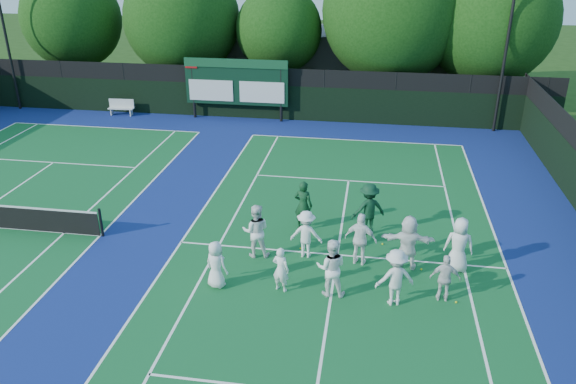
# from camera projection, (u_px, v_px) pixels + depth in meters

# --- Properties ---
(ground) EXTENTS (120.00, 120.00, 0.00)m
(ground) POSITION_uv_depth(u_px,v_px,m) (335.00, 271.00, 17.99)
(ground) COLOR #1C3A0F
(ground) RESTS_ON ground
(court_apron) EXTENTS (34.00, 32.00, 0.01)m
(court_apron) POSITION_uv_depth(u_px,v_px,m) (167.00, 241.00, 19.75)
(court_apron) COLOR navy
(court_apron) RESTS_ON ground
(near_court) EXTENTS (11.05, 23.85, 0.01)m
(near_court) POSITION_uv_depth(u_px,v_px,m) (337.00, 255.00, 18.89)
(near_court) COLOR #125929
(near_court) RESTS_ON ground
(back_fence) EXTENTS (34.00, 0.08, 3.00)m
(back_fence) POSITION_uv_depth(u_px,v_px,m) (255.00, 96.00, 32.68)
(back_fence) COLOR black
(back_fence) RESTS_ON ground
(scoreboard) EXTENTS (6.00, 0.21, 3.55)m
(scoreboard) POSITION_uv_depth(u_px,v_px,m) (236.00, 83.00, 32.10)
(scoreboard) COLOR black
(scoreboard) RESTS_ON ground
(clubhouse) EXTENTS (18.00, 6.00, 4.00)m
(clubhouse) POSITION_uv_depth(u_px,v_px,m) (335.00, 60.00, 39.03)
(clubhouse) COLOR #515155
(clubhouse) RESTS_ON ground
(light_pole_right) EXTENTS (1.20, 0.30, 10.12)m
(light_pole_right) POSITION_uv_depth(u_px,v_px,m) (512.00, 12.00, 28.44)
(light_pole_right) COLOR black
(light_pole_right) RESTS_ON ground
(bench) EXTENTS (1.55, 0.48, 0.97)m
(bench) POSITION_uv_depth(u_px,v_px,m) (121.00, 107.00, 33.61)
(bench) COLOR silver
(bench) RESTS_ON ground
(tree_a) EXTENTS (6.30, 6.30, 8.12)m
(tree_a) POSITION_uv_depth(u_px,v_px,m) (75.00, 22.00, 36.27)
(tree_a) COLOR black
(tree_a) RESTS_ON ground
(tree_b) EXTENTS (7.23, 7.23, 8.76)m
(tree_b) POSITION_uv_depth(u_px,v_px,m) (185.00, 22.00, 35.15)
(tree_b) COLOR black
(tree_b) RESTS_ON ground
(tree_c) EXTENTS (5.29, 5.29, 7.25)m
(tree_c) POSITION_uv_depth(u_px,v_px,m) (282.00, 32.00, 34.47)
(tree_c) COLOR black
(tree_c) RESTS_ON ground
(tree_d) EXTENTS (8.33, 8.33, 9.98)m
(tree_d) POSITION_uv_depth(u_px,v_px,m) (395.00, 15.00, 33.03)
(tree_d) COLOR black
(tree_d) RESTS_ON ground
(tree_e) EXTENTS (7.52, 7.52, 9.20)m
(tree_e) POSITION_uv_depth(u_px,v_px,m) (493.00, 23.00, 32.38)
(tree_e) COLOR black
(tree_e) RESTS_ON ground
(tennis_ball_0) EXTENTS (0.07, 0.07, 0.07)m
(tennis_ball_0) POSITION_uv_depth(u_px,v_px,m) (301.00, 248.00, 19.23)
(tennis_ball_0) COLOR #CDCE18
(tennis_ball_0) RESTS_ON ground
(tennis_ball_1) EXTENTS (0.07, 0.07, 0.07)m
(tennis_ball_1) POSITION_uv_depth(u_px,v_px,m) (421.00, 269.00, 18.02)
(tennis_ball_1) COLOR #CDCE18
(tennis_ball_1) RESTS_ON ground
(tennis_ball_2) EXTENTS (0.07, 0.07, 0.07)m
(tennis_ball_2) POSITION_uv_depth(u_px,v_px,m) (456.00, 302.00, 16.40)
(tennis_ball_2) COLOR #CDCE18
(tennis_ball_2) RESTS_ON ground
(tennis_ball_3) EXTENTS (0.07, 0.07, 0.07)m
(tennis_ball_3) POSITION_uv_depth(u_px,v_px,m) (211.00, 266.00, 18.21)
(tennis_ball_3) COLOR #CDCE18
(tennis_ball_3) RESTS_ON ground
(tennis_ball_4) EXTENTS (0.07, 0.07, 0.07)m
(tennis_ball_4) POSITION_uv_depth(u_px,v_px,m) (383.00, 244.00, 19.51)
(tennis_ball_4) COLOR #CDCE18
(tennis_ball_4) RESTS_ON ground
(player_front_0) EXTENTS (0.88, 0.74, 1.53)m
(player_front_0) POSITION_uv_depth(u_px,v_px,m) (216.00, 265.00, 16.91)
(player_front_0) COLOR white
(player_front_0) RESTS_ON ground
(player_front_1) EXTENTS (0.62, 0.50, 1.47)m
(player_front_1) POSITION_uv_depth(u_px,v_px,m) (281.00, 269.00, 16.72)
(player_front_1) COLOR white
(player_front_1) RESTS_ON ground
(player_front_2) EXTENTS (0.92, 0.72, 1.84)m
(player_front_2) POSITION_uv_depth(u_px,v_px,m) (331.00, 268.00, 16.46)
(player_front_2) COLOR white
(player_front_2) RESTS_ON ground
(player_front_3) EXTENTS (1.29, 0.96, 1.77)m
(player_front_3) POSITION_uv_depth(u_px,v_px,m) (395.00, 278.00, 16.04)
(player_front_3) COLOR silver
(player_front_3) RESTS_ON ground
(player_front_4) EXTENTS (0.88, 0.38, 1.50)m
(player_front_4) POSITION_uv_depth(u_px,v_px,m) (445.00, 278.00, 16.26)
(player_front_4) COLOR silver
(player_front_4) RESTS_ON ground
(player_back_0) EXTENTS (1.00, 0.83, 1.87)m
(player_back_0) POSITION_uv_depth(u_px,v_px,m) (256.00, 231.00, 18.50)
(player_back_0) COLOR white
(player_back_0) RESTS_ON ground
(player_back_1) EXTENTS (1.10, 0.66, 1.66)m
(player_back_1) POSITION_uv_depth(u_px,v_px,m) (306.00, 234.00, 18.50)
(player_back_1) COLOR white
(player_back_1) RESTS_ON ground
(player_back_2) EXTENTS (1.13, 0.66, 1.81)m
(player_back_2) POSITION_uv_depth(u_px,v_px,m) (361.00, 239.00, 18.04)
(player_back_2) COLOR white
(player_back_2) RESTS_ON ground
(player_back_3) EXTENTS (1.71, 0.56, 1.84)m
(player_back_3) POSITION_uv_depth(u_px,v_px,m) (408.00, 242.00, 17.82)
(player_back_3) COLOR white
(player_back_3) RESTS_ON ground
(player_back_4) EXTENTS (0.97, 0.70, 1.85)m
(player_back_4) POSITION_uv_depth(u_px,v_px,m) (459.00, 245.00, 17.67)
(player_back_4) COLOR white
(player_back_4) RESTS_ON ground
(coach_left) EXTENTS (0.77, 0.59, 1.88)m
(coach_left) POSITION_uv_depth(u_px,v_px,m) (303.00, 205.00, 20.25)
(coach_left) COLOR #0F371B
(coach_left) RESTS_ON ground
(coach_right) EXTENTS (1.43, 1.16, 1.93)m
(coach_right) POSITION_uv_depth(u_px,v_px,m) (369.00, 209.00, 19.92)
(coach_right) COLOR #0E341E
(coach_right) RESTS_ON ground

